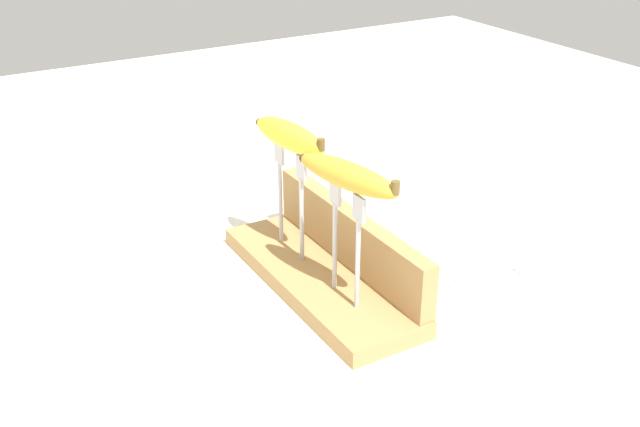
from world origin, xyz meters
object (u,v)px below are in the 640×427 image
object	(u,v)px
fork_stand_left	(290,191)
fork_fallen_far	(506,274)
banana_raised_right	(347,175)
fork_stand_right	(346,233)
banana_raised_left	(289,136)

from	to	relation	value
fork_stand_left	fork_fallen_far	size ratio (longest dim) A/B	1.10
fork_fallen_far	banana_raised_right	bearing A→B (deg)	-98.20
fork_stand_right	banana_raised_left	distance (m)	0.19
fork_stand_left	banana_raised_right	bearing A→B (deg)	-0.01
banana_raised_right	fork_fallen_far	world-z (taller)	banana_raised_right
banana_raised_right	fork_stand_right	bearing A→B (deg)	13.95
banana_raised_left	fork_stand_left	bearing A→B (deg)	8.01
banana_raised_left	fork_fallen_far	bearing A→B (deg)	53.75
banana_raised_right	fork_stand_left	bearing A→B (deg)	179.99
fork_stand_right	banana_raised_left	bearing A→B (deg)	-180.00
fork_stand_right	banana_raised_right	xyz separation A→B (m)	(-0.00, -0.00, 0.09)
fork_stand_right	banana_raised_right	size ratio (longest dim) A/B	0.94
fork_stand_right	banana_raised_left	size ratio (longest dim) A/B	1.03
fork_stand_right	fork_fallen_far	world-z (taller)	fork_stand_right
banana_raised_right	fork_fallen_far	distance (m)	0.36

